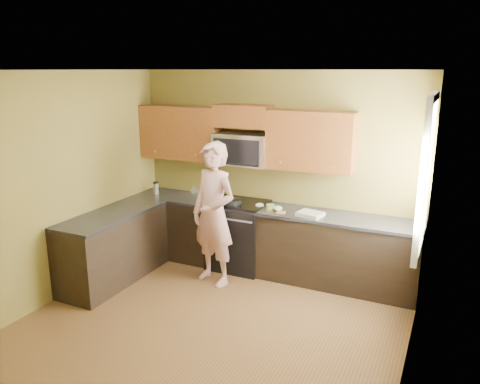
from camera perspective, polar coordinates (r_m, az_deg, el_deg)
The scene contains 26 objects.
floor at distance 5.26m, azimuth -4.22°, elevation -16.35°, with size 4.00×4.00×0.00m, color brown.
ceiling at distance 4.51m, azimuth -4.89°, elevation 14.52°, with size 4.00×4.00×0.00m, color white.
wall_back at distance 6.47m, azimuth 4.25°, elevation 2.52°, with size 4.00×4.00×0.00m, color olive.
wall_front at distance 3.25m, azimuth -22.57°, elevation -11.28°, with size 4.00×4.00×0.00m, color olive.
wall_left at distance 5.93m, azimuth -21.59°, elevation 0.39°, with size 4.00×4.00×0.00m, color olive.
wall_right at distance 4.15m, azimuth 20.39°, elevation -5.42°, with size 4.00×4.00×0.00m, color olive.
cabinet_back_run at distance 6.46m, azimuth 3.13°, elevation -5.91°, with size 4.00×0.60×0.88m, color black.
cabinet_left_run at distance 6.41m, azimuth -15.07°, elevation -6.58°, with size 0.60×1.60×0.88m, color black.
countertop_back at distance 6.30m, azimuth 3.16°, elevation -2.02°, with size 4.00×0.62×0.04m, color black.
countertop_left at distance 6.25m, azimuth -15.28°, elevation -2.66°, with size 0.62×1.60×0.04m, color black.
stove at distance 6.57m, azimuth -0.19°, elevation -5.18°, with size 0.76×0.65×0.95m, color black, non-canonical shape.
microwave at distance 6.42m, azimuth 0.28°, elevation 3.38°, with size 0.76×0.40×0.42m, color silver, non-canonical shape.
upper_cab_left at distance 6.91m, azimuth -7.07°, elevation 4.09°, with size 1.22×0.33×0.75m, color brown, non-canonical shape.
upper_cab_right at distance 6.12m, azimuth 8.44°, elevation 2.67°, with size 1.12×0.33×0.75m, color brown, non-canonical shape.
upper_cab_over_mw at distance 6.35m, azimuth 0.43°, elevation 9.19°, with size 0.76×0.33×0.30m, color brown.
window at distance 5.22m, azimuth 21.70°, elevation 1.94°, with size 0.06×1.06×1.66m, color white, non-canonical shape.
woman at distance 5.98m, azimuth -3.19°, elevation -2.69°, with size 0.67×0.44×1.85m, color #DA6D71.
frying_pan at distance 6.35m, azimuth -1.05°, elevation -1.38°, with size 0.27×0.47×0.06m, color black, non-canonical shape.
butter_tub at distance 6.19m, azimuth 3.72°, elevation -2.13°, with size 0.12×0.12×0.09m, color yellow, non-canonical shape.
toast_slice at distance 6.05m, azimuth 4.97°, elevation -2.50°, with size 0.11×0.11×0.01m, color #B27F47.
napkin_a at distance 6.26m, azimuth 2.38°, elevation -1.64°, with size 0.11×0.12×0.06m, color silver.
napkin_b at distance 6.14m, azimuth 4.61°, elevation -1.98°, with size 0.12×0.13×0.07m, color silver.
dish_towel at distance 5.97m, azimuth 8.52°, elevation -2.67°, with size 0.30×0.24×0.05m, color silver.
travel_mug at distance 7.07m, azimuth -10.11°, elevation -0.19°, with size 0.08×0.08×0.18m, color silver, non-canonical shape.
glass_a at distance 6.97m, azimuth -5.65°, elevation 0.26°, with size 0.07×0.07×0.12m, color silver.
glass_c at distance 6.81m, azimuth -5.00°, elevation -0.08°, with size 0.07×0.07×0.12m, color silver.
Camera 1 is at (2.25, -3.91, 2.71)m, focal length 35.21 mm.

